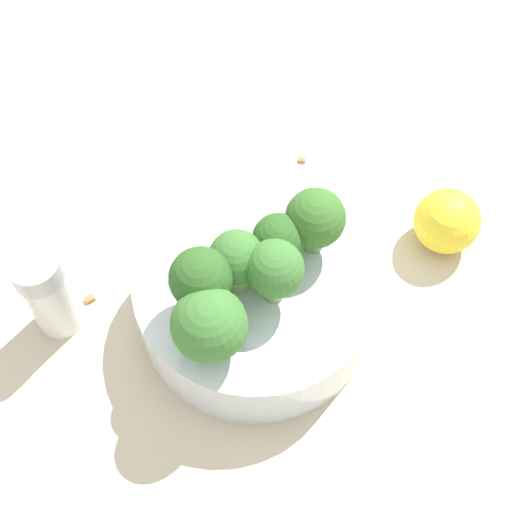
% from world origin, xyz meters
% --- Properties ---
extents(ground_plane, '(3.00, 3.00, 0.00)m').
position_xyz_m(ground_plane, '(0.00, 0.00, 0.00)').
color(ground_plane, beige).
extents(bowl, '(0.17, 0.17, 0.05)m').
position_xyz_m(bowl, '(0.00, 0.00, 0.03)').
color(bowl, silver).
rests_on(bowl, ground_plane).
extents(broccoli_floret_0, '(0.04, 0.04, 0.06)m').
position_xyz_m(broccoli_floret_0, '(0.04, -0.01, 0.09)').
color(broccoli_floret_0, '#84AD66').
rests_on(broccoli_floret_0, bowl).
extents(broccoli_floret_1, '(0.04, 0.04, 0.05)m').
position_xyz_m(broccoli_floret_1, '(-0.05, 0.01, 0.08)').
color(broccoli_floret_1, '#7A9E5B').
rests_on(broccoli_floret_1, bowl).
extents(broccoli_floret_2, '(0.04, 0.04, 0.05)m').
position_xyz_m(broccoli_floret_2, '(0.00, 0.02, 0.09)').
color(broccoli_floret_2, '#84AD66').
rests_on(broccoli_floret_2, bowl).
extents(broccoli_floret_3, '(0.05, 0.05, 0.05)m').
position_xyz_m(broccoli_floret_3, '(0.05, 0.02, 0.08)').
color(broccoli_floret_3, '#84AD66').
rests_on(broccoli_floret_3, bowl).
extents(broccoli_floret_4, '(0.04, 0.04, 0.05)m').
position_xyz_m(broccoli_floret_4, '(-0.02, -0.00, 0.08)').
color(broccoli_floret_4, '#84AD66').
rests_on(broccoli_floret_4, bowl).
extents(broccoli_floret_5, '(0.04, 0.04, 0.05)m').
position_xyz_m(broccoli_floret_5, '(0.01, -0.01, 0.08)').
color(broccoli_floret_5, '#84AD66').
rests_on(broccoli_floret_5, bowl).
extents(pepper_shaker, '(0.03, 0.03, 0.08)m').
position_xyz_m(pepper_shaker, '(0.11, -0.09, 0.04)').
color(pepper_shaker, silver).
rests_on(pepper_shaker, ground_plane).
extents(lemon_wedge, '(0.05, 0.05, 0.05)m').
position_xyz_m(lemon_wedge, '(-0.15, 0.05, 0.03)').
color(lemon_wedge, yellow).
rests_on(lemon_wedge, ground_plane).
extents(almond_crumb_0, '(0.01, 0.01, 0.01)m').
position_xyz_m(almond_crumb_0, '(-0.08, -0.05, 0.00)').
color(almond_crumb_0, tan).
rests_on(almond_crumb_0, ground_plane).
extents(almond_crumb_1, '(0.01, 0.01, 0.01)m').
position_xyz_m(almond_crumb_1, '(-0.13, -0.08, 0.00)').
color(almond_crumb_1, olive).
rests_on(almond_crumb_1, ground_plane).
extents(almond_crumb_2, '(0.01, 0.01, 0.01)m').
position_xyz_m(almond_crumb_2, '(0.09, -0.09, 0.00)').
color(almond_crumb_2, olive).
rests_on(almond_crumb_2, ground_plane).
extents(almond_crumb_3, '(0.01, 0.01, 0.01)m').
position_xyz_m(almond_crumb_3, '(-0.07, -0.09, 0.00)').
color(almond_crumb_3, olive).
rests_on(almond_crumb_3, ground_plane).
extents(almond_crumb_4, '(0.01, 0.01, 0.01)m').
position_xyz_m(almond_crumb_4, '(-0.11, -0.05, 0.00)').
color(almond_crumb_4, tan).
rests_on(almond_crumb_4, ground_plane).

